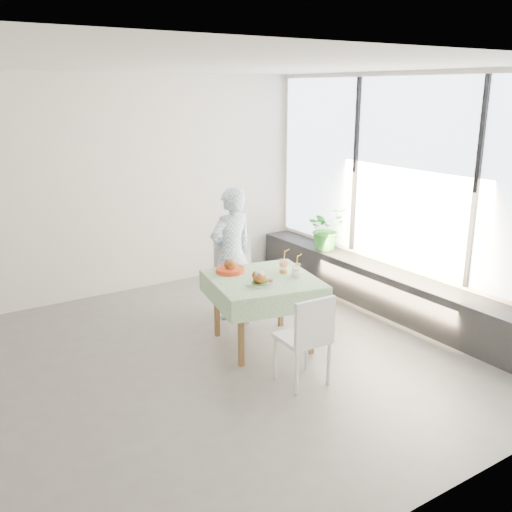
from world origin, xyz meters
TOP-DOWN VIEW (x-y plane):
  - floor at (0.00, 0.00)m, footprint 6.00×6.00m
  - ceiling at (0.00, 0.00)m, footprint 6.00×6.00m
  - wall_back at (0.00, 2.50)m, footprint 6.00×0.02m
  - wall_front at (0.00, -2.50)m, footprint 6.00×0.02m
  - wall_right at (3.00, 0.00)m, footprint 0.02×5.00m
  - window_pane at (2.97, 0.00)m, footprint 0.01×4.80m
  - window_ledge at (2.80, 0.00)m, footprint 0.40×4.80m
  - cafe_table at (0.99, 0.09)m, footprint 1.23×1.23m
  - chair_far at (1.12, 0.93)m, footprint 0.61×0.61m
  - chair_near at (0.85, -0.79)m, footprint 0.43×0.43m
  - diner at (1.12, 0.94)m, footprint 0.59×0.42m
  - main_dish at (0.86, -0.08)m, footprint 0.29×0.29m
  - juice_cup_orange at (1.27, 0.11)m, footprint 0.10×0.10m
  - juice_cup_lemonade at (1.30, -0.08)m, footprint 0.10×0.10m
  - second_dish at (0.81, 0.43)m, footprint 0.30×0.30m
  - potted_plant at (2.79, 1.23)m, footprint 0.54×0.47m

SIDE VIEW (x-z plane):
  - floor at x=0.00m, z-range 0.00..0.00m
  - window_ledge at x=2.80m, z-range 0.00..0.50m
  - chair_near at x=0.85m, z-range -0.17..0.70m
  - chair_far at x=1.12m, z-range -0.18..0.76m
  - cafe_table at x=0.99m, z-range 0.09..0.83m
  - diner at x=1.12m, z-range 0.00..1.54m
  - second_dish at x=0.81m, z-range 0.71..0.86m
  - main_dish at x=0.86m, z-range 0.72..0.87m
  - potted_plant at x=2.79m, z-range 0.50..1.09m
  - juice_cup_lemonade at x=1.30m, z-range 0.67..0.94m
  - juice_cup_orange at x=1.27m, z-range 0.67..0.95m
  - wall_back at x=0.00m, z-range 0.00..2.80m
  - wall_front at x=0.00m, z-range 0.00..2.80m
  - wall_right at x=3.00m, z-range 0.00..2.80m
  - window_pane at x=2.97m, z-range 0.56..2.74m
  - ceiling at x=0.00m, z-range 2.80..2.80m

